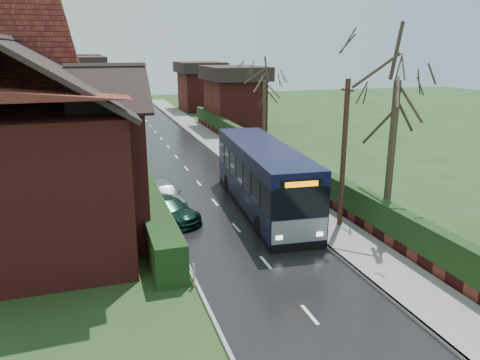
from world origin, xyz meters
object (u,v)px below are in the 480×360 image
object	(u,v)px
car_silver	(164,194)
telegraph_pole	(344,155)
car_green	(169,209)
bus_stop_sign	(282,166)
bus	(263,178)
brick_house	(35,138)

from	to	relation	value
car_silver	telegraph_pole	bearing A→B (deg)	-45.04
car_silver	car_green	bearing A→B (deg)	-101.06
bus_stop_sign	telegraph_pole	xyz separation A→B (m)	(0.80, -5.36, 1.76)
bus	car_green	bearing A→B (deg)	-172.90
car_silver	bus	bearing A→B (deg)	-30.82
car_green	telegraph_pole	size ratio (longest dim) A/B	0.58
brick_house	car_green	bearing A→B (deg)	-7.57
car_green	bus_stop_sign	size ratio (longest dim) A/B	1.49
brick_house	car_silver	bearing A→B (deg)	14.09
brick_house	bus_stop_sign	size ratio (longest dim) A/B	5.37
car_silver	telegraph_pole	xyz separation A→B (m)	(7.60, -5.63, 2.85)
bus	car_silver	size ratio (longest dim) A/B	2.82
bus	bus_stop_sign	size ratio (longest dim) A/B	4.24
bus	car_silver	bearing A→B (deg)	162.37
bus	brick_house	bearing A→B (deg)	-178.27
bus	bus_stop_sign	xyz separation A→B (m)	(1.80, 1.78, 0.08)
bus_stop_sign	telegraph_pole	size ratio (longest dim) A/B	0.39
car_silver	brick_house	bearing A→B (deg)	-174.44
car_silver	telegraph_pole	size ratio (longest dim) A/B	0.58
bus	bus_stop_sign	world-z (taller)	bus
telegraph_pole	car_silver	bearing A→B (deg)	140.07
bus	telegraph_pole	world-z (taller)	telegraph_pole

